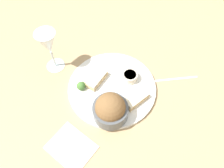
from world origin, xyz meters
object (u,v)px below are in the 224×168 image
salad_bowl (110,109)px  sauce_ramekin (130,76)px  cheese_toast_near (95,78)px  wine_glass (48,44)px  napkin (71,147)px  cheese_toast_far (135,98)px  fork (176,79)px

salad_bowl → sauce_ramekin: (0.16, 0.03, -0.03)m
salad_bowl → cheese_toast_near: size_ratio=1.23×
cheese_toast_near → wine_glass: 0.21m
cheese_toast_near → napkin: (-0.24, -0.10, -0.02)m
salad_bowl → wine_glass: (0.04, 0.31, 0.07)m
salad_bowl → sauce_ramekin: salad_bowl is taller
sauce_ramekin → cheese_toast_far: 0.09m
salad_bowl → fork: bearing=-21.5°
salad_bowl → cheese_toast_far: (0.10, -0.03, -0.03)m
sauce_ramekin → fork: (0.12, -0.14, -0.03)m
cheese_toast_near → wine_glass: size_ratio=0.54×
sauce_ramekin → napkin: sauce_ramekin is taller
cheese_toast_near → cheese_toast_far: 0.17m
wine_glass → napkin: 0.37m
salad_bowl → cheese_toast_near: (0.08, 0.13, -0.03)m
wine_glass → cheese_toast_far: bearing=-80.7°
napkin → fork: (0.44, -0.14, 0.00)m
salad_bowl → sauce_ramekin: bearing=10.9°
sauce_ramekin → wine_glass: 0.32m
wine_glass → fork: wine_glass is taller
napkin → sauce_ramekin: bearing=-0.6°
wine_glass → fork: bearing=-60.8°
salad_bowl → napkin: (-0.16, 0.03, -0.05)m
fork → cheese_toast_far: bearing=157.0°
sauce_ramekin → napkin: (-0.33, 0.00, -0.03)m
fork → napkin: bearing=161.9°
wine_glass → fork: (0.24, -0.42, -0.12)m
cheese_toast_near → cheese_toast_far: same height
cheese_toast_near → wine_glass: wine_glass is taller
cheese_toast_near → fork: (0.20, -0.24, -0.02)m
cheese_toast_near → fork: size_ratio=0.76×
sauce_ramekin → napkin: 0.33m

